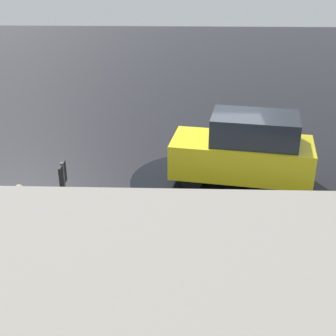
# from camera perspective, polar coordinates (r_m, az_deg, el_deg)

# --- Properties ---
(ground_plane) EXTENTS (60.00, 60.00, 0.00)m
(ground_plane) POSITION_cam_1_polar(r_m,az_deg,el_deg) (13.78, 6.24, -1.38)
(ground_plane) COLOR black
(kerb_strip) EXTENTS (24.00, 3.20, 0.04)m
(kerb_strip) POSITION_cam_1_polar(r_m,az_deg,el_deg) (10.20, 7.82, -11.86)
(kerb_strip) COLOR slate
(kerb_strip) RESTS_ON ground
(moving_hatchback) EXTENTS (4.13, 2.32, 2.06)m
(moving_hatchback) POSITION_cam_1_polar(r_m,az_deg,el_deg) (13.26, 9.35, 2.19)
(moving_hatchback) COLOR yellow
(moving_hatchback) RESTS_ON ground
(fire_hydrant) EXTENTS (0.42, 0.31, 0.80)m
(fire_hydrant) POSITION_cam_1_polar(r_m,az_deg,el_deg) (11.60, -11.60, -4.98)
(fire_hydrant) COLOR #197A2D
(fire_hydrant) RESTS_ON ground
(pedestrian) EXTENTS (0.33, 0.55, 1.22)m
(pedestrian) POSITION_cam_1_polar(r_m,az_deg,el_deg) (11.49, -17.43, -4.37)
(pedestrian) COLOR #B2262D
(pedestrian) RESTS_ON ground
(metal_railing) EXTENTS (11.08, 0.04, 1.05)m
(metal_railing) POSITION_cam_1_polar(r_m,az_deg,el_deg) (9.02, 15.81, -12.59)
(metal_railing) COLOR #B7BABF
(metal_railing) RESTS_ON ground
(sign_post) EXTENTS (0.07, 0.44, 2.40)m
(sign_post) POSITION_cam_1_polar(r_m,az_deg,el_deg) (9.56, -12.39, -3.88)
(sign_post) COLOR #4C4C51
(sign_post) RESTS_ON ground
(puddle_patch) EXTENTS (3.93, 3.93, 0.01)m
(puddle_patch) POSITION_cam_1_polar(r_m,az_deg,el_deg) (13.63, 3.63, -1.58)
(puddle_patch) COLOR black
(puddle_patch) RESTS_ON ground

